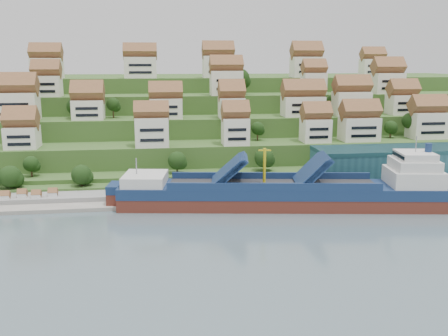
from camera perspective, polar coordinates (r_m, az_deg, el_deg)
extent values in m
plane|color=slate|center=(132.75, 3.67, -4.57)|extent=(300.00, 300.00, 0.00)
cube|color=gray|center=(151.36, 10.02, -2.19)|extent=(180.00, 14.00, 2.20)
cube|color=gray|center=(145.47, -20.40, -3.62)|extent=(45.00, 20.00, 1.00)
cube|color=#2D4C1E|center=(215.17, -0.78, 2.52)|extent=(260.00, 128.00, 4.00)
cube|color=#2D4C1E|center=(219.51, -0.93, 3.64)|extent=(260.00, 118.00, 11.00)
cube|color=#2D4C1E|center=(226.89, -1.17, 4.81)|extent=(260.00, 102.00, 18.00)
cube|color=#2D4C1E|center=(234.37, -1.40, 5.91)|extent=(260.00, 86.00, 25.00)
cube|color=#2D4C1E|center=(242.97, -1.64, 6.85)|extent=(260.00, 68.00, 31.00)
cube|color=white|center=(170.32, -22.05, 3.26)|extent=(9.81, 8.66, 6.78)
cube|color=white|center=(161.99, -8.24, 4.09)|extent=(10.60, 7.03, 9.41)
cube|color=white|center=(164.31, 1.30, 4.21)|extent=(8.50, 7.62, 8.78)
cube|color=white|center=(172.81, 10.40, 4.25)|extent=(9.25, 7.73, 7.82)
cube|color=white|center=(178.72, 15.18, 4.32)|extent=(12.59, 8.26, 8.06)
cube|color=white|center=(192.26, 22.18, 4.55)|extent=(12.35, 8.31, 9.22)
cube|color=white|center=(185.26, -22.55, 6.49)|extent=(13.68, 8.90, 9.52)
cube|color=white|center=(181.72, -15.23, 6.46)|extent=(10.69, 8.98, 6.74)
cube|color=white|center=(179.20, -6.65, 6.79)|extent=(11.31, 7.90, 7.10)
cube|color=white|center=(178.96, 0.86, 6.88)|extent=(8.78, 8.56, 7.22)
cube|color=white|center=(187.41, 8.99, 6.98)|extent=(14.97, 8.36, 7.24)
cube|color=white|center=(193.44, 14.34, 7.15)|extent=(12.91, 8.18, 8.84)
cube|color=white|center=(203.11, 19.68, 6.83)|extent=(10.50, 8.04, 7.36)
cube|color=white|center=(198.54, -19.54, 8.81)|extent=(9.97, 7.86, 7.65)
cube|color=white|center=(194.77, 0.25, 9.69)|extent=(12.06, 7.79, 9.30)
cube|color=white|center=(203.08, 10.19, 9.47)|extent=(8.97, 7.14, 8.39)
cube|color=white|center=(215.38, 18.14, 9.19)|extent=(11.87, 8.47, 8.20)
cube|color=white|center=(218.32, -19.58, 10.69)|extent=(12.14, 8.03, 8.08)
cube|color=white|center=(212.73, -9.52, 11.26)|extent=(13.08, 7.51, 8.56)
cube|color=white|center=(215.46, -0.68, 11.50)|extent=(12.77, 8.15, 9.05)
cube|color=white|center=(221.89, 9.37, 11.31)|extent=(12.62, 8.73, 8.65)
cube|color=white|center=(237.36, 16.58, 10.91)|extent=(10.17, 7.05, 7.78)
ellipsoid|color=#1C3A13|center=(160.09, -21.19, 0.44)|extent=(4.70, 4.70, 4.70)
ellipsoid|color=#1C3A13|center=(157.14, 4.61, 1.17)|extent=(6.18, 6.18, 6.18)
ellipsoid|color=#1C3A13|center=(153.97, -5.40, 0.84)|extent=(5.63, 5.63, 5.63)
ellipsoid|color=#1C3A13|center=(188.39, 18.52, 4.44)|extent=(4.73, 4.73, 4.73)
ellipsoid|color=#1C3A13|center=(191.33, 20.47, 5.09)|extent=(5.66, 5.66, 5.66)
ellipsoid|color=#1C3A13|center=(173.22, 3.86, 4.55)|extent=(4.52, 4.52, 4.52)
ellipsoid|color=#1C3A13|center=(196.60, 12.30, 7.59)|extent=(4.30, 4.30, 4.30)
ellipsoid|color=#1C3A13|center=(186.94, -16.64, 6.76)|extent=(6.19, 6.19, 6.19)
ellipsoid|color=#1C3A13|center=(183.87, -12.58, 7.13)|extent=(4.75, 4.75, 4.75)
ellipsoid|color=#1C3A13|center=(200.63, 1.87, 10.23)|extent=(7.54, 7.54, 7.54)
ellipsoid|color=#1C3A13|center=(208.15, 9.77, 9.29)|extent=(5.03, 5.03, 5.03)
ellipsoid|color=#1C3A13|center=(152.93, -23.23, -0.92)|extent=(6.29, 6.29, 6.29)
ellipsoid|color=#1C3A13|center=(148.81, -15.98, -0.76)|extent=(5.82, 5.82, 5.82)
cube|color=#204E59|center=(164.23, 20.59, 0.52)|extent=(60.00, 15.00, 10.00)
cylinder|color=gray|center=(144.94, 9.93, -0.75)|extent=(0.16, 0.16, 8.00)
cube|color=maroon|center=(144.37, 10.21, 0.65)|extent=(1.20, 0.05, 0.80)
cube|color=white|center=(145.22, -23.70, -3.27)|extent=(2.40, 2.20, 2.20)
cube|color=white|center=(145.55, -22.02, -3.09)|extent=(2.40, 2.20, 2.20)
cube|color=white|center=(143.18, -20.62, -3.22)|extent=(2.40, 2.20, 2.20)
cube|color=white|center=(143.74, -18.93, -3.04)|extent=(2.40, 2.20, 2.20)
cube|color=#5A261B|center=(134.26, 6.43, -3.98)|extent=(86.03, 25.29, 5.45)
cube|color=navy|center=(133.28, 6.47, -2.46)|extent=(86.05, 25.42, 2.83)
cube|color=silver|center=(133.87, -9.01, -1.27)|extent=(12.59, 13.88, 2.83)
cube|color=#262628|center=(132.73, 5.55, -1.87)|extent=(55.55, 18.92, 0.33)
cube|color=navy|center=(131.41, 0.37, -0.29)|extent=(9.83, 13.09, 7.54)
cube|color=navy|center=(133.07, 9.80, -0.32)|extent=(9.42, 13.03, 7.97)
cylinder|color=gold|center=(131.48, 4.65, 0.16)|extent=(0.87, 0.87, 9.81)
cube|color=silver|center=(140.32, 20.83, -0.98)|extent=(14.75, 14.20, 4.36)
cube|color=silver|center=(139.61, 20.94, 0.41)|extent=(12.40, 12.58, 2.73)
cube|color=silver|center=(139.19, 21.01, 1.33)|extent=(10.05, 10.97, 1.96)
cylinder|color=navy|center=(140.02, 22.33, 2.15)|extent=(1.98, 1.98, 2.40)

